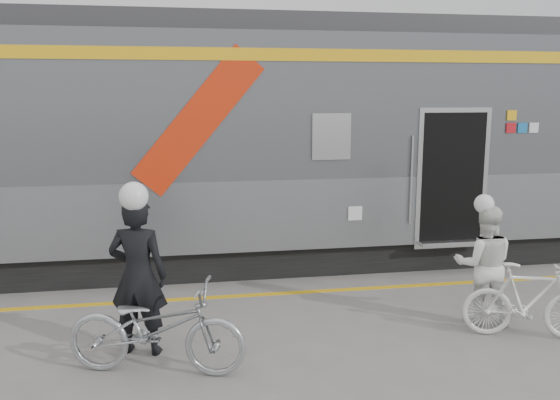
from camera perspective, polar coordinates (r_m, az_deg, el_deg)
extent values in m
plane|color=slate|center=(6.97, 7.86, -14.43)|extent=(90.00, 90.00, 0.00)
cube|color=black|center=(10.77, 1.70, -3.98)|extent=(24.00, 2.70, 0.50)
cube|color=#9EA0A5|center=(10.60, 1.73, 0.22)|extent=(24.00, 3.00, 1.10)
cube|color=slate|center=(10.44, 1.78, 9.17)|extent=(24.00, 3.00, 2.20)
cube|color=#38383A|center=(10.49, 1.82, 16.02)|extent=(24.00, 2.64, 0.30)
cube|color=gold|center=(8.98, 3.82, 13.76)|extent=(24.00, 0.02, 0.18)
cube|color=red|center=(8.72, -7.92, 7.54)|extent=(1.96, 0.01, 2.19)
cube|color=black|center=(9.04, 4.97, 6.10)|extent=(0.55, 0.02, 0.65)
cube|color=black|center=(10.00, 15.74, 2.13)|extent=(1.05, 0.45, 2.10)
cube|color=silver|center=(9.81, 16.27, 1.95)|extent=(1.20, 0.02, 2.25)
cylinder|color=silver|center=(9.51, 12.53, 1.86)|extent=(0.04, 0.04, 1.40)
cube|color=silver|center=(9.98, 16.07, -3.95)|extent=(1.05, 0.25, 0.06)
cube|color=gold|center=(10.18, 21.41, 7.60)|extent=(0.16, 0.01, 0.16)
cube|color=red|center=(10.19, 21.34, 6.48)|extent=(0.16, 0.01, 0.16)
cube|color=#1A6CAD|center=(10.29, 22.30, 6.45)|extent=(0.16, 0.01, 0.16)
cube|color=silver|center=(10.40, 23.24, 6.41)|extent=(0.16, 0.01, 0.16)
cube|color=silver|center=(9.31, 7.24, -1.28)|extent=(0.22, 0.01, 0.22)
cube|color=gold|center=(8.89, 3.59, -8.76)|extent=(24.00, 0.12, 0.01)
imported|color=black|center=(6.81, -13.50, -7.11)|extent=(0.75, 0.59, 1.80)
imported|color=#A0A4A8|center=(6.42, -11.81, -11.98)|extent=(1.99, 1.14, 0.99)
imported|color=white|center=(7.95, 19.03, -5.92)|extent=(0.89, 0.79, 1.53)
imported|color=silver|center=(7.74, 22.84, -8.94)|extent=(1.60, 0.91, 0.92)
sphere|color=white|center=(6.58, -13.88, 1.70)|extent=(0.31, 0.31, 0.31)
sphere|color=white|center=(7.76, 19.41, 0.38)|extent=(0.24, 0.24, 0.24)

